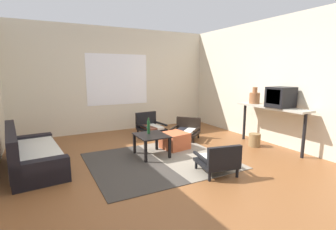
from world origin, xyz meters
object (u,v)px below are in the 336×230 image
(couch, at_px, (31,156))
(wicker_basket, at_px, (254,140))
(armchair_by_window, at_px, (150,125))
(crt_television, at_px, (281,97))
(armchair_striped_foreground, at_px, (218,160))
(coffee_table, at_px, (151,139))
(clay_vase, at_px, (255,97))
(ottoman_orange, at_px, (175,141))
(console_shelf, at_px, (272,111))
(glass_bottle, at_px, (149,127))
(armchair_corner, at_px, (186,130))

(couch, relative_size, wicker_basket, 6.76)
(armchair_by_window, relative_size, crt_television, 1.49)
(crt_television, bearing_deg, armchair_striped_foreground, -166.96)
(coffee_table, distance_m, armchair_by_window, 1.53)
(clay_vase, bearing_deg, coffee_table, 175.75)
(ottoman_orange, bearing_deg, clay_vase, -11.47)
(armchair_striped_foreground, height_order, console_shelf, console_shelf)
(couch, height_order, ottoman_orange, couch)
(couch, height_order, console_shelf, console_shelf)
(armchair_striped_foreground, distance_m, clay_vase, 2.30)
(couch, xyz_separation_m, clay_vase, (4.41, -0.54, 0.80))
(armchair_by_window, height_order, ottoman_orange, armchair_by_window)
(coffee_table, bearing_deg, console_shelf, -15.21)
(crt_television, bearing_deg, couch, 164.68)
(glass_bottle, bearing_deg, armchair_striped_foreground, -68.52)
(coffee_table, relative_size, console_shelf, 0.40)
(crt_television, xyz_separation_m, wicker_basket, (-0.22, 0.39, -0.94))
(coffee_table, distance_m, crt_television, 2.66)
(crt_television, xyz_separation_m, glass_bottle, (-2.41, 0.97, -0.54))
(coffee_table, relative_size, wicker_basket, 2.34)
(couch, height_order, glass_bottle, glass_bottle)
(armchair_corner, distance_m, glass_bottle, 1.39)
(ottoman_orange, distance_m, crt_television, 2.27)
(armchair_striped_foreground, xyz_separation_m, crt_television, (1.86, 0.43, 0.84))
(armchair_corner, bearing_deg, clay_vase, -36.90)
(armchair_corner, relative_size, glass_bottle, 2.70)
(armchair_striped_foreground, bearing_deg, couch, 147.22)
(console_shelf, distance_m, clay_vase, 0.54)
(crt_television, height_order, glass_bottle, crt_television)
(armchair_corner, distance_m, console_shelf, 1.91)
(console_shelf, bearing_deg, clay_vase, 90.00)
(crt_television, bearing_deg, armchair_by_window, 129.02)
(coffee_table, bearing_deg, armchair_corner, 30.69)
(coffee_table, bearing_deg, crt_television, -19.30)
(couch, distance_m, console_shelf, 4.56)
(console_shelf, distance_m, glass_bottle, 2.55)
(armchair_corner, bearing_deg, armchair_by_window, 132.49)
(couch, bearing_deg, crt_television, -15.32)
(armchair_by_window, relative_size, console_shelf, 0.42)
(ottoman_orange, bearing_deg, armchair_by_window, 91.00)
(ottoman_orange, bearing_deg, wicker_basket, -22.16)
(crt_television, bearing_deg, ottoman_orange, 150.25)
(ottoman_orange, distance_m, console_shelf, 2.08)
(coffee_table, bearing_deg, glass_bottle, 91.06)
(crt_television, distance_m, glass_bottle, 2.66)
(ottoman_orange, xyz_separation_m, console_shelf, (1.81, -0.84, 0.60))
(coffee_table, relative_size, glass_bottle, 2.11)
(coffee_table, xyz_separation_m, crt_television, (2.41, -0.84, 0.74))
(armchair_striped_foreground, relative_size, console_shelf, 0.41)
(armchair_corner, xyz_separation_m, crt_television, (1.20, -1.57, 0.85))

